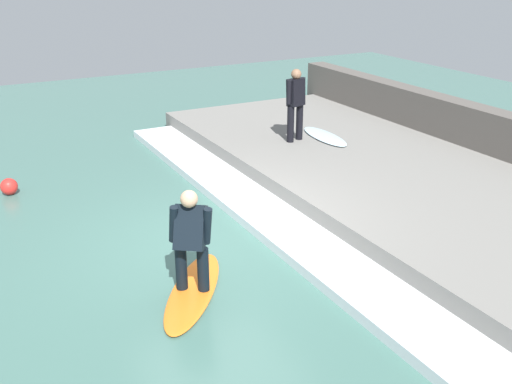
{
  "coord_description": "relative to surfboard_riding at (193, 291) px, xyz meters",
  "views": [
    {
      "loc": [
        -3.38,
        -7.54,
        4.12
      ],
      "look_at": [
        0.66,
        0.0,
        0.7
      ],
      "focal_mm": 42.0,
      "sensor_mm": 36.0,
      "label": 1
    }
  ],
  "objects": [
    {
      "name": "surfboard_riding",
      "position": [
        0.0,
        0.0,
        0.0
      ],
      "size": [
        1.64,
        1.98,
        0.06
      ],
      "color": "orange",
      "rests_on": "ground_plane"
    },
    {
      "name": "surfer_riding",
      "position": [
        0.0,
        0.0,
        0.79
      ],
      "size": [
        0.56,
        0.57,
        1.37
      ],
      "color": "black",
      "rests_on": "surfboard_riding"
    },
    {
      "name": "surfer_waiting_near",
      "position": [
        4.02,
        4.03,
        1.24
      ],
      "size": [
        0.5,
        0.32,
        1.51
      ],
      "color": "black",
      "rests_on": "concrete_ledge"
    },
    {
      "name": "marker_buoy",
      "position": [
        -1.64,
        4.76,
        0.12
      ],
      "size": [
        0.31,
        0.31,
        0.31
      ],
      "primitive_type": "sphere",
      "color": "red",
      "rests_on": "ground_plane"
    },
    {
      "name": "wave_foam_crest",
      "position": [
        1.96,
        1.19,
        0.05
      ],
      "size": [
        0.95,
        12.17,
        0.15
      ],
      "primitive_type": "cube",
      "color": "silver",
      "rests_on": "ground_plane"
    },
    {
      "name": "ground_plane",
      "position": [
        0.91,
        1.19,
        -0.03
      ],
      "size": [
        28.0,
        28.0,
        0.0
      ],
      "primitive_type": "plane",
      "color": "#426B60"
    },
    {
      "name": "surfboard_waiting_near",
      "position": [
        4.7,
        3.9,
        0.42
      ],
      "size": [
        0.65,
        1.66,
        0.06
      ],
      "color": "silver",
      "rests_on": "concrete_ledge"
    },
    {
      "name": "back_wall",
      "position": [
        7.08,
        1.19,
        0.59
      ],
      "size": [
        0.5,
        13.45,
        1.25
      ],
      "primitive_type": "cube",
      "color": "#544F49",
      "rests_on": "ground_plane"
    },
    {
      "name": "concrete_ledge",
      "position": [
        4.63,
        1.19,
        0.18
      ],
      "size": [
        4.4,
        12.81,
        0.42
      ],
      "primitive_type": "cube",
      "color": "slate",
      "rests_on": "ground_plane"
    }
  ]
}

